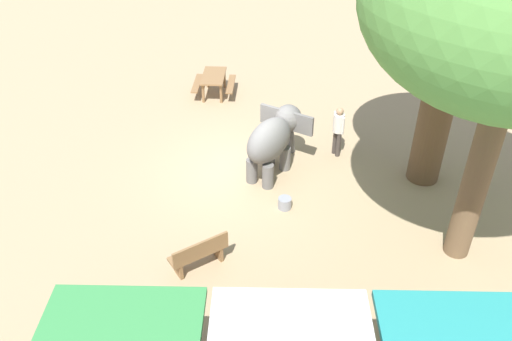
{
  "coord_description": "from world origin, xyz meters",
  "views": [
    {
      "loc": [
        -0.6,
        12.78,
        9.14
      ],
      "look_at": [
        -0.35,
        1.08,
        0.8
      ],
      "focal_mm": 37.43,
      "sensor_mm": 36.0,
      "label": 1
    }
  ],
  "objects_px": {
    "elephant": "(274,138)",
    "feed_bucket": "(285,203)",
    "person_handler": "(338,128)",
    "picnic_table_near": "(214,80)",
    "wooden_bench": "(199,253)",
    "shade_tree_secondary": "(459,8)"
  },
  "relations": [
    {
      "from": "person_handler",
      "to": "feed_bucket",
      "type": "relative_size",
      "value": 4.5
    },
    {
      "from": "elephant",
      "to": "shade_tree_secondary",
      "type": "distance_m",
      "value": 5.78
    },
    {
      "from": "elephant",
      "to": "person_handler",
      "type": "xyz_separation_m",
      "value": [
        -1.94,
        -0.9,
        -0.17
      ]
    },
    {
      "from": "shade_tree_secondary",
      "to": "picnic_table_near",
      "type": "distance_m",
      "value": 9.27
    },
    {
      "from": "picnic_table_near",
      "to": "feed_bucket",
      "type": "height_order",
      "value": "picnic_table_near"
    },
    {
      "from": "shade_tree_secondary",
      "to": "wooden_bench",
      "type": "height_order",
      "value": "shade_tree_secondary"
    },
    {
      "from": "person_handler",
      "to": "wooden_bench",
      "type": "distance_m",
      "value": 6.12
    },
    {
      "from": "elephant",
      "to": "shade_tree_secondary",
      "type": "height_order",
      "value": "shade_tree_secondary"
    },
    {
      "from": "shade_tree_secondary",
      "to": "picnic_table_near",
      "type": "height_order",
      "value": "shade_tree_secondary"
    },
    {
      "from": "picnic_table_near",
      "to": "feed_bucket",
      "type": "xyz_separation_m",
      "value": [
        -2.45,
        6.51,
        -0.43
      ]
    },
    {
      "from": "wooden_bench",
      "to": "feed_bucket",
      "type": "relative_size",
      "value": 3.84
    },
    {
      "from": "elephant",
      "to": "person_handler",
      "type": "distance_m",
      "value": 2.14
    },
    {
      "from": "elephant",
      "to": "feed_bucket",
      "type": "height_order",
      "value": "elephant"
    },
    {
      "from": "person_handler",
      "to": "elephant",
      "type": "bearing_deg",
      "value": -3.77
    },
    {
      "from": "feed_bucket",
      "to": "wooden_bench",
      "type": "bearing_deg",
      "value": 48.09
    },
    {
      "from": "elephant",
      "to": "feed_bucket",
      "type": "distance_m",
      "value": 2.0
    },
    {
      "from": "shade_tree_secondary",
      "to": "wooden_bench",
      "type": "relative_size",
      "value": 4.91
    },
    {
      "from": "elephant",
      "to": "person_handler",
      "type": "bearing_deg",
      "value": -36.13
    },
    {
      "from": "person_handler",
      "to": "wooden_bench",
      "type": "height_order",
      "value": "person_handler"
    },
    {
      "from": "wooden_bench",
      "to": "picnic_table_near",
      "type": "distance_m",
      "value": 8.78
    },
    {
      "from": "elephant",
      "to": "person_handler",
      "type": "height_order",
      "value": "elephant"
    },
    {
      "from": "shade_tree_secondary",
      "to": "feed_bucket",
      "type": "height_order",
      "value": "shade_tree_secondary"
    }
  ]
}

